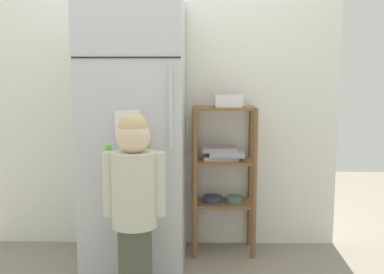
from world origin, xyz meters
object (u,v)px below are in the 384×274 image
at_px(pantry_shelf_unit, 223,168).
at_px(fruit_bin, 229,102).
at_px(refrigerator, 136,133).
at_px(child_standing, 134,189).

height_order(pantry_shelf_unit, fruit_bin, fruit_bin).
height_order(refrigerator, child_standing, refrigerator).
xyz_separation_m(refrigerator, child_standing, (0.07, -0.55, -0.24)).
bearing_deg(child_standing, pantry_shelf_unit, 54.57).
bearing_deg(fruit_bin, pantry_shelf_unit, -177.70).
relative_size(child_standing, pantry_shelf_unit, 1.02).
relative_size(pantry_shelf_unit, fruit_bin, 5.48).
relative_size(refrigerator, fruit_bin, 9.25).
bearing_deg(refrigerator, child_standing, -83.06).
bearing_deg(fruit_bin, refrigerator, -163.00).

